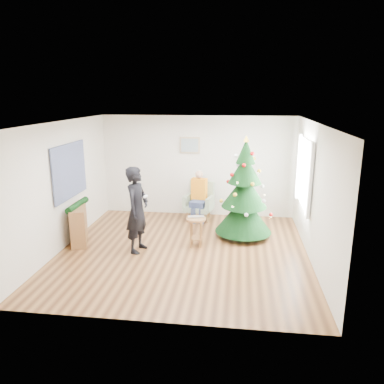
# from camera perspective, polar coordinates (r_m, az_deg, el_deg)

# --- Properties ---
(floor) EXTENTS (5.00, 5.00, 0.00)m
(floor) POSITION_cam_1_polar(r_m,az_deg,el_deg) (7.76, -1.32, -8.98)
(floor) COLOR brown
(floor) RESTS_ON ground
(ceiling) EXTENTS (5.00, 5.00, 0.00)m
(ceiling) POSITION_cam_1_polar(r_m,az_deg,el_deg) (7.13, -1.44, 10.54)
(ceiling) COLOR white
(ceiling) RESTS_ON wall_back
(wall_back) EXTENTS (5.00, 0.00, 5.00)m
(wall_back) POSITION_cam_1_polar(r_m,az_deg,el_deg) (9.76, 0.85, 3.95)
(wall_back) COLOR silver
(wall_back) RESTS_ON floor
(wall_front) EXTENTS (5.00, 0.00, 5.00)m
(wall_front) POSITION_cam_1_polar(r_m,az_deg,el_deg) (5.00, -5.74, -6.67)
(wall_front) COLOR silver
(wall_front) RESTS_ON floor
(wall_left) EXTENTS (0.00, 5.00, 5.00)m
(wall_left) POSITION_cam_1_polar(r_m,az_deg,el_deg) (8.10, -19.15, 0.90)
(wall_left) COLOR silver
(wall_left) RESTS_ON floor
(wall_right) EXTENTS (0.00, 5.00, 5.00)m
(wall_right) POSITION_cam_1_polar(r_m,az_deg,el_deg) (7.40, 18.14, -0.27)
(wall_right) COLOR silver
(wall_right) RESTS_ON floor
(window_panel) EXTENTS (0.04, 1.30, 1.40)m
(window_panel) POSITION_cam_1_polar(r_m,az_deg,el_deg) (8.31, 16.83, 2.83)
(window_panel) COLOR white
(window_panel) RESTS_ON wall_right
(curtains) EXTENTS (0.05, 1.75, 1.50)m
(curtains) POSITION_cam_1_polar(r_m,az_deg,el_deg) (8.30, 16.62, 2.84)
(curtains) COLOR white
(curtains) RESTS_ON wall_right
(christmas_tree) EXTENTS (1.26, 1.26, 2.27)m
(christmas_tree) POSITION_cam_1_polar(r_m,az_deg,el_deg) (8.30, 7.99, -0.06)
(christmas_tree) COLOR #3F2816
(christmas_tree) RESTS_ON floor
(stool) EXTENTS (0.41, 0.41, 0.62)m
(stool) POSITION_cam_1_polar(r_m,az_deg,el_deg) (7.90, 0.65, -6.08)
(stool) COLOR brown
(stool) RESTS_ON floor
(laptop) EXTENTS (0.38, 0.29, 0.03)m
(laptop) POSITION_cam_1_polar(r_m,az_deg,el_deg) (7.79, 0.65, -3.90)
(laptop) COLOR silver
(laptop) RESTS_ON stool
(armchair) EXTENTS (0.79, 0.75, 0.96)m
(armchair) POSITION_cam_1_polar(r_m,az_deg,el_deg) (9.55, 1.13, -2.15)
(armchair) COLOR gray
(armchair) RESTS_ON floor
(seated_person) EXTENTS (0.44, 0.59, 1.26)m
(seated_person) POSITION_cam_1_polar(r_m,az_deg,el_deg) (9.43, 1.02, -0.54)
(seated_person) COLOR navy
(seated_person) RESTS_ON armchair
(standing_man) EXTENTS (0.53, 0.70, 1.75)m
(standing_man) POSITION_cam_1_polar(r_m,az_deg,el_deg) (7.57, -8.34, -2.69)
(standing_man) COLOR black
(standing_man) RESTS_ON floor
(game_controller) EXTENTS (0.06, 0.13, 0.04)m
(game_controller) POSITION_cam_1_polar(r_m,az_deg,el_deg) (7.41, -7.10, -0.67)
(game_controller) COLOR white
(game_controller) RESTS_ON standing_man
(console) EXTENTS (0.63, 1.04, 0.80)m
(console) POSITION_cam_1_polar(r_m,az_deg,el_deg) (8.49, -16.87, -4.63)
(console) COLOR brown
(console) RESTS_ON floor
(garland) EXTENTS (0.14, 0.90, 0.14)m
(garland) POSITION_cam_1_polar(r_m,az_deg,el_deg) (8.36, -17.08, -1.92)
(garland) COLOR black
(garland) RESTS_ON console
(tapestry) EXTENTS (0.03, 1.50, 1.15)m
(tapestry) POSITION_cam_1_polar(r_m,az_deg,el_deg) (8.29, -18.14, 3.06)
(tapestry) COLOR black
(tapestry) RESTS_ON wall_left
(framed_picture) EXTENTS (0.52, 0.05, 0.42)m
(framed_picture) POSITION_cam_1_polar(r_m,az_deg,el_deg) (9.66, -0.35, 7.15)
(framed_picture) COLOR tan
(framed_picture) RESTS_ON wall_back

